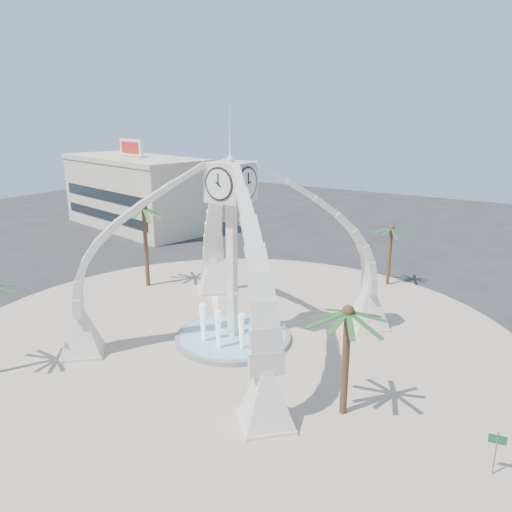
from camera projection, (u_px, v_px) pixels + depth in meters
The scene contains 9 objects.
ground at pixel (233, 340), 34.78m from camera, with size 140.00×140.00×0.00m, color #282828.
plaza at pixel (233, 340), 34.77m from camera, with size 40.00×40.00×0.06m, color #C5B092.
clock_tower at pixel (232, 251), 32.98m from camera, with size 17.94×17.94×16.30m.
fountain at pixel (233, 336), 34.70m from camera, with size 8.00×8.00×3.62m.
building_nw at pixel (134, 192), 67.86m from camera, with size 23.75×13.73×11.90m.
palm_east at pixel (348, 313), 24.78m from camera, with size 5.24×5.24×6.55m.
palm_west at pixel (144, 209), 43.72m from camera, with size 4.71×4.71×8.01m.
palm_north at pixel (392, 229), 44.47m from camera, with size 4.41×4.41×6.00m.
street_sign at pixel (497, 445), 21.44m from camera, with size 0.79×0.17×2.17m.
Camera 1 is at (18.57, -25.84, 15.31)m, focal length 35.00 mm.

